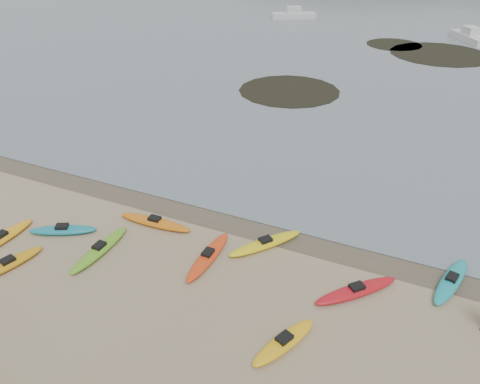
% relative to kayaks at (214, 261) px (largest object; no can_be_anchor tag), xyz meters
% --- Properties ---
extents(ground, '(600.00, 600.00, 0.00)m').
position_rel_kayaks_xyz_m(ground, '(-0.44, 3.65, -0.17)').
color(ground, tan).
rests_on(ground, ground).
extents(wet_sand, '(60.00, 60.00, 0.00)m').
position_rel_kayaks_xyz_m(wet_sand, '(-0.44, 3.35, -0.17)').
color(wet_sand, brown).
rests_on(wet_sand, ground).
extents(kayaks, '(22.10, 10.13, 0.34)m').
position_rel_kayaks_xyz_m(kayaks, '(0.00, 0.00, 0.00)').
color(kayaks, '#EA4114').
rests_on(kayaks, ground).
extents(kelp_mats, '(19.99, 27.46, 0.04)m').
position_rel_kayaks_xyz_m(kelp_mats, '(1.56, 35.09, -0.14)').
color(kelp_mats, black).
rests_on(kelp_mats, water).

